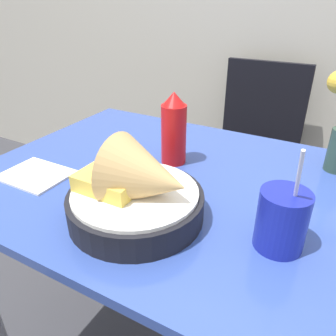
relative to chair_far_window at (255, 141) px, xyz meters
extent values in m
cube|color=#334C9E|center=(0.01, -0.85, 0.20)|extent=(1.10, 0.80, 0.02)
cylinder|color=gray|center=(-0.48, -0.51, -0.18)|extent=(0.05, 0.05, 0.73)
cylinder|color=black|center=(-0.18, -0.28, -0.32)|extent=(0.03, 0.03, 0.45)
cylinder|color=black|center=(0.18, -0.28, -0.32)|extent=(0.03, 0.03, 0.45)
cylinder|color=black|center=(-0.18, 0.08, -0.32)|extent=(0.03, 0.03, 0.45)
cylinder|color=black|center=(0.18, 0.08, -0.32)|extent=(0.03, 0.03, 0.45)
cube|color=black|center=(0.00, -0.10, -0.09)|extent=(0.40, 0.40, 0.02)
cube|color=black|center=(0.00, 0.09, 0.15)|extent=(0.40, 0.03, 0.44)
cylinder|color=black|center=(0.00, -1.04, 0.24)|extent=(0.30, 0.30, 0.06)
cylinder|color=white|center=(0.00, -1.04, 0.27)|extent=(0.27, 0.27, 0.01)
cone|color=tan|center=(0.03, -1.04, 0.32)|extent=(0.16, 0.16, 0.16)
cube|color=#E5C14C|center=(-0.06, -1.06, 0.29)|extent=(0.13, 0.11, 0.04)
cylinder|color=red|center=(-0.06, -0.76, 0.29)|extent=(0.07, 0.07, 0.17)
cone|color=red|center=(-0.06, -0.76, 0.40)|extent=(0.06, 0.06, 0.04)
cylinder|color=#192399|center=(0.29, -0.99, 0.27)|extent=(0.10, 0.10, 0.12)
cylinder|color=black|center=(0.29, -0.99, 0.26)|extent=(0.09, 0.09, 0.10)
cylinder|color=white|center=(0.31, -0.99, 0.32)|extent=(0.01, 0.08, 0.22)
cube|color=white|center=(-0.35, -1.02, 0.21)|extent=(0.18, 0.14, 0.01)
camera|label=1|loc=(0.35, -1.53, 0.65)|focal=35.00mm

